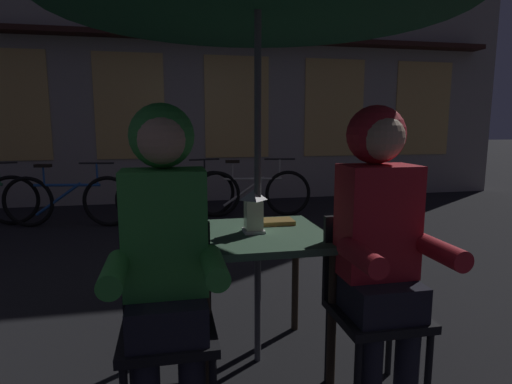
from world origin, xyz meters
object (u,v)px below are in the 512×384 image
person_right_hooded (380,227)px  chair_right (370,296)px  person_left_hooded (165,239)px  bicycle_fourth (252,193)px  lantern (254,210)px  cafe_table (258,251)px  bicycle_third (178,195)px  bicycle_second (68,200)px  chair_left (168,314)px  book (276,222)px

person_right_hooded → chair_right: bearing=90.0°
person_left_hooded → bicycle_fourth: (1.18, 4.14, -0.50)m
lantern → bicycle_fourth: 3.81m
cafe_table → bicycle_third: bicycle_third is taller
lantern → person_left_hooded: (-0.46, -0.43, -0.01)m
person_right_hooded → bicycle_second: bearing=119.1°
lantern → chair_left: size_ratio=0.27×
bicycle_third → bicycle_fourth: same height
person_left_hooded → person_right_hooded: 0.96m
chair_right → cafe_table: bearing=142.5°
lantern → person_left_hooded: person_left_hooded is taller
bicycle_second → person_right_hooded: bearing=-60.9°
cafe_table → chair_right: chair_right is taller
chair_left → bicycle_second: 4.15m
cafe_table → book: size_ratio=3.70×
lantern → bicycle_second: (-1.73, 3.57, -0.51)m
bicycle_fourth → person_right_hooded: bearing=-93.1°
chair_left → book: (0.63, 0.55, 0.26)m
chair_left → person_right_hooded: person_right_hooded is taller
chair_left → book: size_ratio=4.35×
chair_right → person_left_hooded: person_left_hooded is taller
cafe_table → chair_left: size_ratio=0.85×
book → bicycle_fourth: bearing=82.4°
bicycle_third → person_right_hooded: bearing=-78.7°
person_left_hooded → book: person_left_hooded is taller
person_left_hooded → person_right_hooded: size_ratio=1.00×
lantern → book: (0.17, 0.17, -0.11)m
cafe_table → bicycle_third: (-0.35, 3.71, -0.29)m
lantern → bicycle_fourth: bearing=78.9°
cafe_table → book: bearing=50.3°
bicycle_second → bicycle_third: size_ratio=1.01×
cafe_table → person_right_hooded: size_ratio=0.53×
cafe_table → chair_left: 0.62m
lantern → person_right_hooded: bearing=-40.9°
lantern → bicycle_third: 3.75m
cafe_table → bicycle_second: bearing=116.0°
bicycle_second → chair_left: bearing=-72.2°
bicycle_third → cafe_table: bearing=-84.6°
person_right_hooded → book: 0.69m
book → person_right_hooded: bearing=-59.7°
bicycle_third → bicycle_fourth: size_ratio=0.98×
cafe_table → bicycle_second: 3.99m
book → cafe_table: bearing=-128.4°
person_left_hooded → person_right_hooded: (0.96, 0.00, 0.00)m
person_left_hooded → chair_right: bearing=3.4°
chair_right → lantern: bearing=143.1°
bicycle_second → bicycle_fourth: bearing=3.2°
lantern → person_left_hooded: bearing=-136.6°
cafe_table → chair_right: bearing=-37.5°
person_right_hooded → bicycle_second: (-2.23, 4.00, -0.50)m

